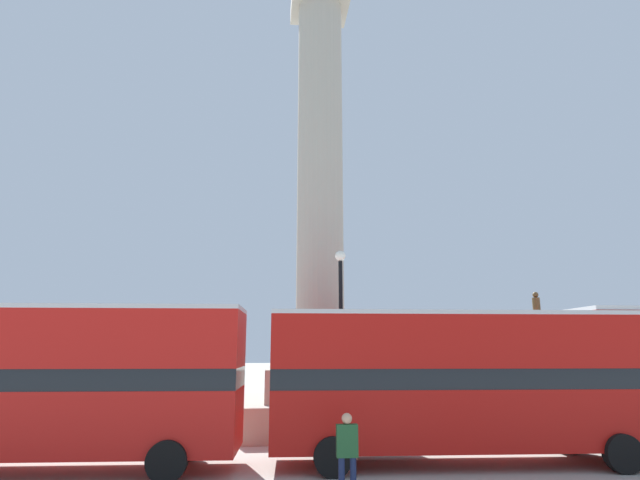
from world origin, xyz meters
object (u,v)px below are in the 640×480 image
object	(u,v)px
bus_a	(43,378)
bus_c	(460,378)
equestrian_statue	(544,382)
street_lamp	(341,343)
monument_column	(320,270)
pedestrian_near_lamp	(347,450)

from	to	relation	value
bus_a	bus_c	bearing A→B (deg)	1.72
equestrian_statue	street_lamp	bearing A→B (deg)	-127.51
equestrian_statue	bus_c	bearing A→B (deg)	-108.32
monument_column	street_lamp	bearing A→B (deg)	-85.44
bus_c	street_lamp	bearing A→B (deg)	144.00
bus_a	bus_c	size ratio (longest dim) A/B	0.98
street_lamp	monument_column	bearing A→B (deg)	94.56
bus_a	equestrian_statue	xyz separation A→B (m)	(19.15, 8.36, -0.76)
street_lamp	pedestrian_near_lamp	distance (m)	6.09
bus_c	street_lamp	xyz separation A→B (m)	(-3.12, 2.52, 1.04)
bus_a	street_lamp	distance (m)	8.93
bus_a	monument_column	bearing A→B (deg)	39.62
bus_a	pedestrian_near_lamp	world-z (taller)	bus_a
bus_a	street_lamp	xyz separation A→B (m)	(8.58, 2.27, 1.00)
monument_column	pedestrian_near_lamp	bearing A→B (deg)	-92.41
equestrian_statue	bus_a	bearing A→B (deg)	-133.88
bus_a	pedestrian_near_lamp	size ratio (longest dim) A/B	6.04
bus_a	bus_c	xyz separation A→B (m)	(11.70, -0.25, -0.05)
street_lamp	pedestrian_near_lamp	bearing A→B (deg)	-97.25
monument_column	equestrian_statue	xyz separation A→B (m)	(10.88, 2.20, -4.83)
equestrian_statue	pedestrian_near_lamp	bearing A→B (deg)	-111.52
monument_column	bus_c	world-z (taller)	monument_column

